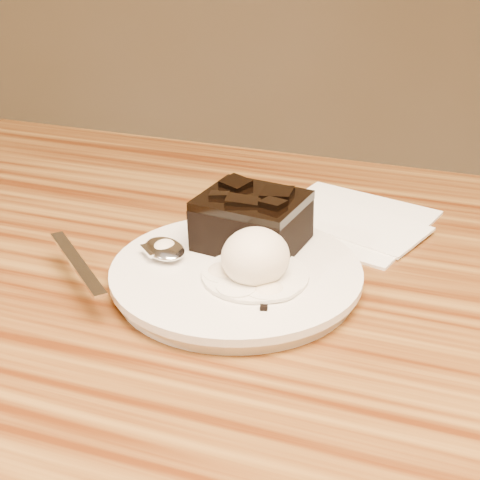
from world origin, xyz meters
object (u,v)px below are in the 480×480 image
(plate, at_px, (236,277))
(ice_cream_scoop, at_px, (255,257))
(spoon, at_px, (165,251))
(napkin, at_px, (347,219))
(brownie, at_px, (252,224))

(plate, relative_size, ice_cream_scoop, 3.59)
(plate, distance_m, spoon, 0.07)
(plate, bearing_deg, ice_cream_scoop, -26.40)
(spoon, bearing_deg, napkin, 3.09)
(brownie, xyz_separation_m, napkin, (0.07, 0.11, -0.04))
(ice_cream_scoop, xyz_separation_m, spoon, (-0.09, 0.01, -0.01))
(plate, relative_size, napkin, 1.44)
(ice_cream_scoop, height_order, spoon, ice_cream_scoop)
(plate, xyz_separation_m, napkin, (0.06, 0.16, -0.01))
(plate, relative_size, spoon, 1.16)
(plate, bearing_deg, napkin, 68.60)
(spoon, bearing_deg, ice_cream_scoop, -54.39)
(plate, height_order, brownie, brownie)
(brownie, bearing_deg, ice_cream_scoop, -68.40)
(brownie, distance_m, napkin, 0.14)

